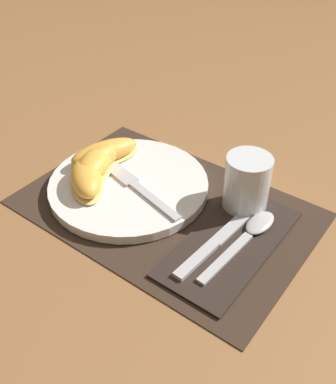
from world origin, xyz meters
TOP-DOWN VIEW (x-y plane):
  - ground_plane at (0.00, 0.00)m, footprint 3.00×3.00m
  - placemat at (0.00, 0.00)m, footprint 0.47×0.31m
  - plate at (-0.08, 0.00)m, footprint 0.27×0.27m
  - juice_glass at (0.10, 0.08)m, footprint 0.07×0.07m
  - napkin at (0.13, -0.01)m, footprint 0.12×0.25m
  - knife at (0.11, -0.01)m, footprint 0.03×0.22m
  - spoon at (0.14, 0.02)m, footprint 0.04×0.19m
  - fork at (-0.06, -0.00)m, footprint 0.19×0.06m
  - citrus_wedge_0 at (-0.16, 0.02)m, footprint 0.10×0.14m
  - citrus_wedge_1 at (-0.15, 0.00)m, footprint 0.04×0.11m
  - citrus_wedge_2 at (-0.14, -0.02)m, footprint 0.09×0.13m
  - citrus_wedge_3 at (-0.13, -0.05)m, footprint 0.12×0.11m

SIDE VIEW (x-z plane):
  - ground_plane at x=0.00m, z-range 0.00..0.00m
  - placemat at x=0.00m, z-range 0.00..0.00m
  - napkin at x=0.13m, z-range 0.00..0.01m
  - knife at x=0.11m, z-range 0.01..0.01m
  - spoon at x=0.14m, z-range 0.01..0.02m
  - plate at x=-0.08m, z-range 0.00..0.02m
  - fork at x=-0.06m, z-range 0.02..0.02m
  - citrus_wedge_0 at x=-0.16m, z-range 0.02..0.05m
  - citrus_wedge_3 at x=-0.13m, z-range 0.02..0.05m
  - citrus_wedge_1 at x=-0.15m, z-range 0.02..0.06m
  - citrus_wedge_2 at x=-0.14m, z-range 0.02..0.06m
  - juice_glass at x=0.10m, z-range 0.00..0.09m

